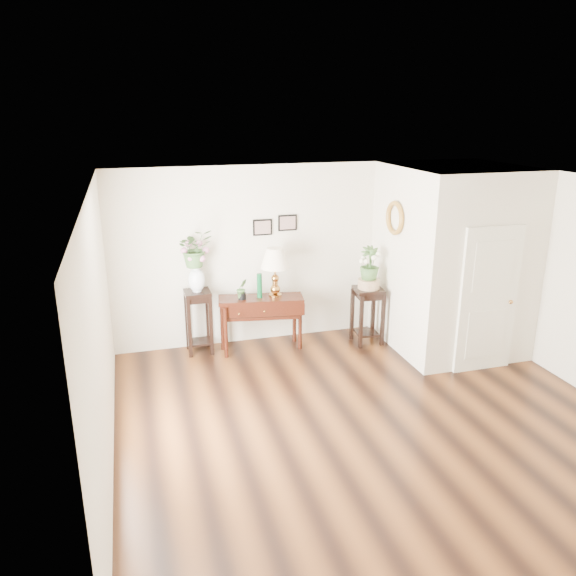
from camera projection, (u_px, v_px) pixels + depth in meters
name	position (u px, v px, depth m)	size (l,w,h in m)	color
floor	(369.00, 416.00, 6.87)	(6.00, 5.50, 0.02)	#5F3315
ceiling	(380.00, 187.00, 6.01)	(6.00, 5.50, 0.02)	white
wall_back	(302.00, 253.00, 8.95)	(6.00, 0.02, 2.80)	silver
wall_front	(538.00, 438.00, 3.92)	(6.00, 0.02, 2.80)	silver
wall_left	(100.00, 337.00, 5.65)	(0.02, 5.50, 2.80)	silver
partition	(451.00, 258.00, 8.62)	(1.80, 1.95, 2.80)	silver
door	(488.00, 300.00, 7.81)	(0.90, 0.05, 2.10)	silver
art_print_left	(263.00, 227.00, 8.63)	(0.30, 0.02, 0.25)	black
art_print_right	(287.00, 223.00, 8.72)	(0.30, 0.02, 0.25)	black
wall_ornament	(395.00, 218.00, 8.28)	(0.51, 0.51, 0.07)	#A88524
console_table	(261.00, 323.00, 8.66)	(1.28, 0.43, 0.86)	black
table_lamp	(275.00, 274.00, 8.48)	(0.44, 0.44, 0.77)	#A87435
green_vase	(260.00, 287.00, 8.47)	(0.08, 0.08, 0.38)	#0A4922
potted_plant	(242.00, 290.00, 8.41)	(0.17, 0.13, 0.30)	#3F6832
plant_stand_a	(199.00, 322.00, 8.55)	(0.38, 0.38, 0.99)	black
porcelain_vase	(196.00, 277.00, 8.33)	(0.25, 0.25, 0.43)	white
lily_arrangement	(195.00, 247.00, 8.19)	(0.51, 0.44, 0.57)	#3F6832
plant_stand_b	(367.00, 315.00, 8.92)	(0.43, 0.43, 0.91)	black
ceramic_bowl	(369.00, 283.00, 8.75)	(0.34, 0.34, 0.15)	tan
narcissus	(370.00, 264.00, 8.66)	(0.31, 0.31, 0.55)	#3F6832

